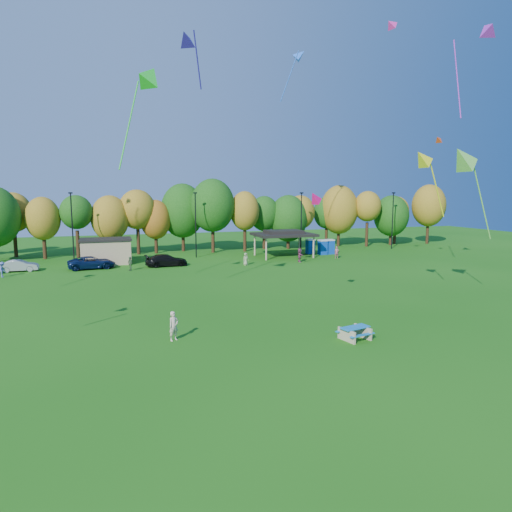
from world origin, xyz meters
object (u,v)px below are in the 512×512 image
object	(u,v)px
picnic_table	(355,332)
car_b	(19,266)
kite_flyer	(174,326)
car_d	(166,260)
car_c	(92,263)
porta_potties	(321,247)

from	to	relation	value
picnic_table	car_b	distance (m)	41.54
kite_flyer	car_d	distance (m)	29.27
picnic_table	car_b	world-z (taller)	car_b
car_b	kite_flyer	bearing A→B (deg)	-157.88
car_c	car_d	world-z (taller)	car_c
car_c	car_d	size ratio (longest dim) A/B	1.06
porta_potties	car_d	bearing A→B (deg)	-169.36
car_b	car_d	size ratio (longest dim) A/B	0.80
car_c	car_d	distance (m)	8.76
car_b	car_c	world-z (taller)	car_c
picnic_table	car_b	bearing A→B (deg)	112.64
porta_potties	car_b	world-z (taller)	porta_potties
kite_flyer	porta_potties	bearing A→B (deg)	21.70
car_d	car_b	bearing A→B (deg)	81.47
picnic_table	kite_flyer	size ratio (longest dim) A/B	1.18
porta_potties	kite_flyer	size ratio (longest dim) A/B	2.05
car_b	car_d	distance (m)	16.68
picnic_table	car_d	bearing A→B (deg)	90.17
picnic_table	car_b	xyz separation A→B (m)	(-24.11, 33.82, 0.20)
porta_potties	car_b	bearing A→B (deg)	-175.78
porta_potties	picnic_table	bearing A→B (deg)	-113.20
porta_potties	car_b	xyz separation A→B (m)	(-39.87, -2.94, -0.42)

